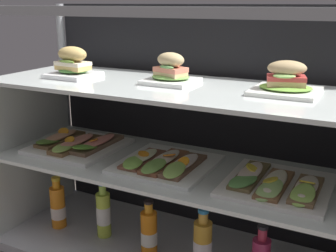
% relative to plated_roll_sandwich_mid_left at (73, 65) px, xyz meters
% --- Properties ---
extents(case_frame, '(1.45, 0.55, 0.99)m').
position_rel_plated_roll_sandwich_mid_left_xyz_m(case_frame, '(0.41, 0.17, -0.22)').
color(case_frame, gray).
rests_on(case_frame, ground).
extents(riser_lower_tier, '(1.37, 0.47, 0.35)m').
position_rel_plated_roll_sandwich_mid_left_xyz_m(riser_lower_tier, '(0.41, 0.03, -0.54)').
color(riser_lower_tier, silver).
rests_on(riser_lower_tier, case_base_deck).
extents(shelf_lower_glass, '(1.39, 0.49, 0.01)m').
position_rel_plated_roll_sandwich_mid_left_xyz_m(shelf_lower_glass, '(0.41, 0.03, -0.36)').
color(shelf_lower_glass, silver).
rests_on(shelf_lower_glass, riser_lower_tier).
extents(riser_upper_tier, '(1.37, 0.47, 0.29)m').
position_rel_plated_roll_sandwich_mid_left_xyz_m(riser_upper_tier, '(0.41, 0.03, -0.21)').
color(riser_upper_tier, silver).
rests_on(riser_upper_tier, shelf_lower_glass).
extents(shelf_upper_glass, '(1.39, 0.49, 0.01)m').
position_rel_plated_roll_sandwich_mid_left_xyz_m(shelf_upper_glass, '(0.41, 0.03, -0.06)').
color(shelf_upper_glass, silver).
rests_on(shelf_upper_glass, riser_upper_tier).
extents(plated_roll_sandwich_mid_left, '(0.17, 0.17, 0.12)m').
position_rel_plated_roll_sandwich_mid_left_xyz_m(plated_roll_sandwich_mid_left, '(0.00, 0.00, 0.00)').
color(plated_roll_sandwich_mid_left, white).
rests_on(plated_roll_sandwich_mid_left, shelf_upper_glass).
extents(plated_roll_sandwich_far_left, '(0.18, 0.18, 0.11)m').
position_rel_plated_roll_sandwich_mid_left_xyz_m(plated_roll_sandwich_far_left, '(0.40, 0.06, -0.01)').
color(plated_roll_sandwich_far_left, white).
rests_on(plated_roll_sandwich_far_left, shelf_upper_glass).
extents(plated_roll_sandwich_near_left_corner, '(0.21, 0.21, 0.11)m').
position_rel_plated_roll_sandwich_mid_left_xyz_m(plated_roll_sandwich_near_left_corner, '(0.81, 0.07, -0.01)').
color(plated_roll_sandwich_near_left_corner, white).
rests_on(plated_roll_sandwich_near_left_corner, shelf_upper_glass).
extents(open_sandwich_tray_center, '(0.34, 0.36, 0.07)m').
position_rel_plated_roll_sandwich_mid_left_xyz_m(open_sandwich_tray_center, '(-0.02, 0.02, -0.33)').
color(open_sandwich_tray_center, white).
rests_on(open_sandwich_tray_center, shelf_lower_glass).
extents(open_sandwich_tray_near_left_corner, '(0.34, 0.35, 0.06)m').
position_rel_plated_roll_sandwich_mid_left_xyz_m(open_sandwich_tray_near_left_corner, '(0.41, -0.00, -0.34)').
color(open_sandwich_tray_near_left_corner, white).
rests_on(open_sandwich_tray_near_left_corner, shelf_lower_glass).
extents(open_sandwich_tray_near_right_corner, '(0.34, 0.35, 0.06)m').
position_rel_plated_roll_sandwich_mid_left_xyz_m(open_sandwich_tray_near_right_corner, '(0.82, -0.00, -0.34)').
color(open_sandwich_tray_near_right_corner, white).
rests_on(open_sandwich_tray_near_right_corner, shelf_lower_glass).
extents(juice_bottle_near_post, '(0.07, 0.07, 0.23)m').
position_rel_plated_roll_sandwich_mid_left_xyz_m(juice_bottle_near_post, '(-0.11, -0.03, -0.62)').
color(juice_bottle_near_post, orange).
rests_on(juice_bottle_near_post, case_base_deck).
extents(juice_bottle_back_left, '(0.06, 0.06, 0.25)m').
position_rel_plated_roll_sandwich_mid_left_xyz_m(juice_bottle_back_left, '(0.12, -0.00, -0.61)').
color(juice_bottle_back_left, '#C1DB44').
rests_on(juice_bottle_back_left, case_base_deck).
extents(juice_bottle_back_right, '(0.07, 0.07, 0.22)m').
position_rel_plated_roll_sandwich_mid_left_xyz_m(juice_bottle_back_right, '(0.35, -0.03, -0.63)').
color(juice_bottle_back_right, orange).
rests_on(juice_bottle_back_right, case_base_deck).
extents(juice_bottle_tucked_behind, '(0.07, 0.07, 0.24)m').
position_rel_plated_roll_sandwich_mid_left_xyz_m(juice_bottle_tucked_behind, '(0.58, -0.03, -0.62)').
color(juice_bottle_tucked_behind, gold).
rests_on(juice_bottle_tucked_behind, case_base_deck).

